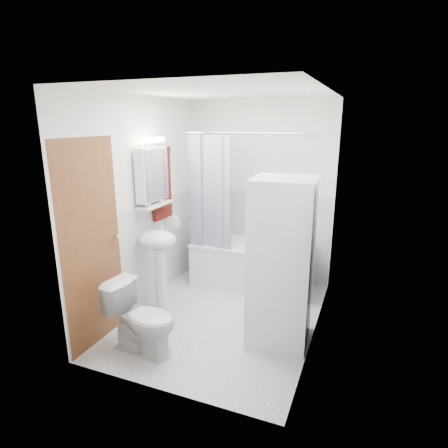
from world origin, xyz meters
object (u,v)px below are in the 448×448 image
at_px(sink, 159,252).
at_px(toilet, 142,319).
at_px(washer_dryer, 281,262).
at_px(bathtub, 252,263).

bearing_deg(sink, toilet, -70.11).
bearing_deg(toilet, washer_dryer, -53.42).
xyz_separation_m(bathtub, sink, (-0.79, -1.00, 0.38)).
bearing_deg(bathtub, washer_dryer, -59.98).
bearing_deg(sink, washer_dryer, -3.96).
bearing_deg(washer_dryer, sink, 172.29).
distance_m(sink, toilet, 0.92).
bearing_deg(washer_dryer, toilet, -152.32).
relative_size(bathtub, washer_dryer, 0.93).
bearing_deg(bathtub, sink, -128.29).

